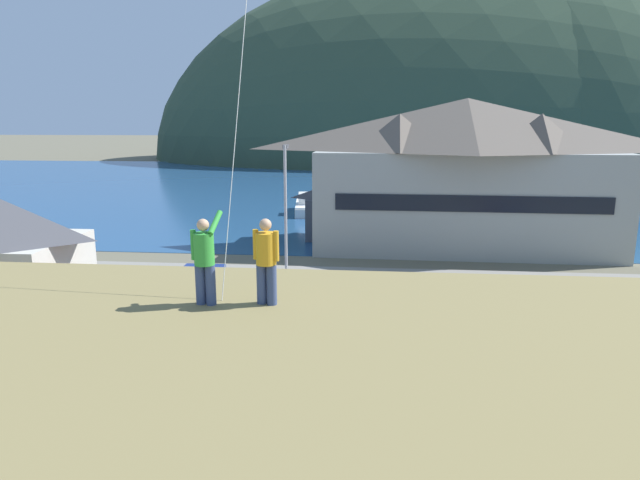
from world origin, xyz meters
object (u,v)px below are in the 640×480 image
parked_car_front_row_silver (201,283)px  parked_car_front_row_end (620,307)px  storage_shed_near_lot (8,259)px  parked_car_front_row_red (430,301)px  harbor_lodge (464,171)px  parked_car_back_row_left (289,298)px  person_kite_flyer (204,258)px  wharf_dock (339,214)px  parking_light_pole (286,208)px  storage_shed_waterside (334,209)px  parked_car_mid_row_far (303,348)px  moored_boat_wharfside (306,206)px  person_companion (266,259)px  parked_car_back_row_right (133,326)px

parked_car_front_row_silver → parked_car_front_row_end: bearing=-5.2°
storage_shed_near_lot → parked_car_front_row_red: storage_shed_near_lot is taller
harbor_lodge → storage_shed_near_lot: 29.21m
parked_car_back_row_left → person_kite_flyer: 15.59m
parked_car_front_row_silver → wharf_dock: bearing=78.2°
parked_car_front_row_end → parking_light_pole: (-16.00, 4.86, 3.54)m
parked_car_back_row_left → parking_light_pole: (-0.90, 5.00, 3.54)m
wharf_dock → parked_car_back_row_left: 28.46m
wharf_dock → parked_car_front_row_silver: bearing=-101.8°
storage_shed_waterside → parking_light_pole: (-1.74, -13.76, 2.29)m
parked_car_mid_row_far → person_kite_flyer: bearing=-95.3°
harbor_lodge → storage_shed_near_lot: harbor_lodge is taller
parking_light_pole → parked_car_mid_row_far: bearing=-78.1°
storage_shed_near_lot → parked_car_front_row_end: bearing=3.3°
parked_car_mid_row_far → storage_shed_near_lot: bearing=163.4°
moored_boat_wharfside → parked_car_front_row_silver: 28.40m
parking_light_pole → person_companion: bearing=-82.2°
parked_car_front_row_silver → person_companion: size_ratio=2.45×
wharf_dock → moored_boat_wharfside: bearing=151.7°
parked_car_mid_row_far → parking_light_pole: parking_light_pole is taller
storage_shed_waterside → parked_car_mid_row_far: storage_shed_waterside is taller
storage_shed_waterside → parked_car_front_row_end: storage_shed_waterside is taller
storage_shed_near_lot → parked_car_back_row_left: size_ratio=1.46×
storage_shed_waterside → parked_car_front_row_end: size_ratio=1.26×
parked_car_back_row_right → parked_car_front_row_end: size_ratio=1.00×
parked_car_mid_row_far → storage_shed_waterside: bearing=91.2°
wharf_dock → parking_light_pole: bearing=-93.7°
person_kite_flyer → person_companion: 1.22m
storage_shed_waterside → parking_light_pole: bearing=-97.2°
wharf_dock → moored_boat_wharfside: size_ratio=2.13×
storage_shed_waterside → parked_car_front_row_end: bearing=-52.5°
storage_shed_near_lot → moored_boat_wharfside: bearing=72.3°
parked_car_back_row_left → harbor_lodge: bearing=56.8°
storage_shed_near_lot → parked_car_front_row_red: bearing=4.8°
storage_shed_waterside → parked_car_back_row_right: 23.99m
parked_car_back_row_left → parked_car_front_row_red: same height
storage_shed_near_lot → parked_car_front_row_end: 28.12m
wharf_dock → parked_car_front_row_red: size_ratio=3.46×
storage_shed_waterside → parked_car_back_row_right: storage_shed_waterside is taller
storage_shed_near_lot → moored_boat_wharfside: storage_shed_near_lot is taller
parked_car_front_row_silver → parked_car_mid_row_far: (6.25, -7.68, 0.00)m
parked_car_back_row_right → person_companion: bearing=-53.2°
moored_boat_wharfside → parked_car_back_row_right: 34.65m
harbor_lodge → parked_car_back_row_right: bearing=-128.9°
wharf_dock → moored_boat_wharfside: 3.88m
storage_shed_waterside → moored_boat_wharfside: (-3.61, 11.51, -1.60)m
wharf_dock → parked_car_front_row_red: bearing=-78.1°
parked_car_front_row_end → parked_car_front_row_silver: bearing=174.8°
storage_shed_near_lot → moored_boat_wharfside: 33.41m
storage_shed_near_lot → parked_car_front_row_end: size_ratio=1.48×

